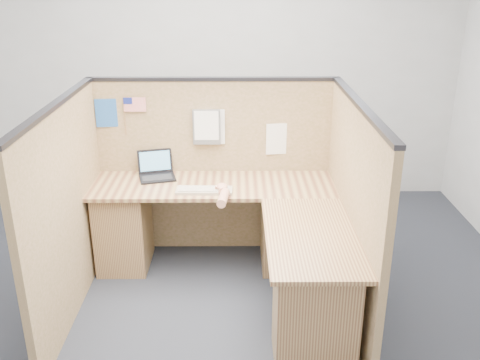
{
  "coord_description": "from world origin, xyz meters",
  "views": [
    {
      "loc": [
        0.19,
        -3.31,
        2.34
      ],
      "look_at": [
        0.21,
        0.5,
        0.83
      ],
      "focal_mm": 40.0,
      "sensor_mm": 36.0,
      "label": 1
    }
  ],
  "objects_px": {
    "l_desk": "(236,244)",
    "laptop": "(158,171)",
    "mouse": "(222,189)",
    "keyboard": "(204,190)"
  },
  "relations": [
    {
      "from": "l_desk",
      "to": "laptop",
      "type": "bearing_deg",
      "value": 139.0
    },
    {
      "from": "keyboard",
      "to": "mouse",
      "type": "bearing_deg",
      "value": 0.3
    },
    {
      "from": "l_desk",
      "to": "mouse",
      "type": "bearing_deg",
      "value": 115.7
    },
    {
      "from": "l_desk",
      "to": "mouse",
      "type": "distance_m",
      "value": 0.44
    },
    {
      "from": "keyboard",
      "to": "mouse",
      "type": "distance_m",
      "value": 0.14
    },
    {
      "from": "l_desk",
      "to": "mouse",
      "type": "relative_size",
      "value": 18.99
    },
    {
      "from": "laptop",
      "to": "keyboard",
      "type": "distance_m",
      "value": 0.52
    },
    {
      "from": "l_desk",
      "to": "mouse",
      "type": "height_order",
      "value": "mouse"
    },
    {
      "from": "laptop",
      "to": "keyboard",
      "type": "relative_size",
      "value": 0.77
    },
    {
      "from": "l_desk",
      "to": "keyboard",
      "type": "xyz_separation_m",
      "value": [
        -0.25,
        0.23,
        0.35
      ]
    }
  ]
}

